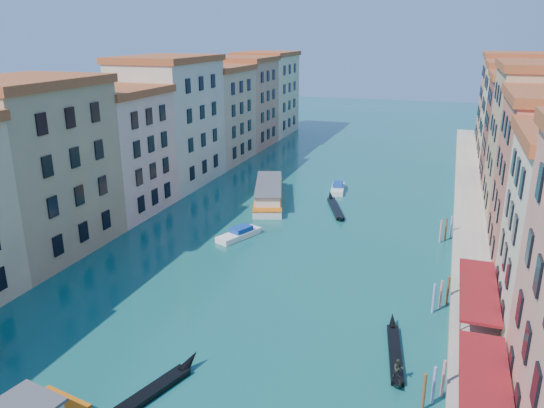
# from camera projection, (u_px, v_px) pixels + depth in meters

# --- Properties ---
(left_bank_palazzos) EXTENTS (12.80, 128.40, 21.00)m
(left_bank_palazzos) POSITION_uv_depth(u_px,v_px,m) (150.00, 132.00, 82.61)
(left_bank_palazzos) COLOR beige
(left_bank_palazzos) RESTS_ON ground
(quay) EXTENTS (4.00, 140.00, 1.00)m
(quay) POSITION_uv_depth(u_px,v_px,m) (469.00, 221.00, 71.06)
(quay) COLOR #A69986
(quay) RESTS_ON ground
(restaurant_awnings) EXTENTS (3.20, 44.55, 3.12)m
(restaurant_awnings) POSITION_uv_depth(u_px,v_px,m) (486.00, 404.00, 32.44)
(restaurant_awnings) COLOR maroon
(restaurant_awnings) RESTS_ON ground
(mooring_poles_right) EXTENTS (1.44, 54.24, 3.20)m
(mooring_poles_right) POSITION_uv_depth(u_px,v_px,m) (435.00, 364.00, 39.12)
(mooring_poles_right) COLOR #53341C
(mooring_poles_right) RESTS_ON ground
(vaporetto_far) EXTENTS (9.34, 18.28, 2.66)m
(vaporetto_far) POSITION_uv_depth(u_px,v_px,m) (269.00, 192.00, 81.17)
(vaporetto_far) COLOR silver
(vaporetto_far) RESTS_ON ground
(gondola_fore) EXTENTS (4.67, 12.14, 2.49)m
(gondola_fore) POSITION_uv_depth(u_px,v_px,m) (136.00, 400.00, 36.63)
(gondola_fore) COLOR black
(gondola_fore) RESTS_ON ground
(gondola_right) EXTENTS (2.48, 10.47, 2.09)m
(gondola_right) POSITION_uv_depth(u_px,v_px,m) (395.00, 353.00, 42.09)
(gondola_right) COLOR black
(gondola_right) RESTS_ON ground
(gondola_far) EXTENTS (5.21, 11.68, 1.72)m
(gondola_far) POSITION_uv_depth(u_px,v_px,m) (335.00, 207.00, 77.03)
(gondola_far) COLOR black
(gondola_far) RESTS_ON ground
(motorboat_mid) EXTENTS (4.28, 6.60, 1.31)m
(motorboat_mid) POSITION_uv_depth(u_px,v_px,m) (239.00, 234.00, 66.54)
(motorboat_mid) COLOR white
(motorboat_mid) RESTS_ON ground
(motorboat_far) EXTENTS (2.86, 6.43, 1.29)m
(motorboat_far) POSITION_uv_depth(u_px,v_px,m) (338.00, 188.00, 85.99)
(motorboat_far) COLOR white
(motorboat_far) RESTS_ON ground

